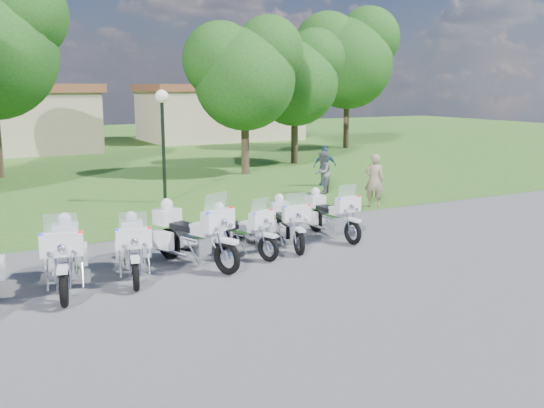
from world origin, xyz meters
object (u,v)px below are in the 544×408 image
motorcycle_1 (65,254)px  bystander_c (325,166)px  motorcycle_4 (240,230)px  motorcycle_6 (331,214)px  motorcycle_5 (287,222)px  bystander_a (374,180)px  bystander_b (322,173)px  motorcycle_2 (133,247)px  motorcycle_3 (192,233)px  lamp_post (162,117)px

motorcycle_1 → bystander_c: bearing=-132.6°
motorcycle_4 → motorcycle_6: (2.89, 0.44, 0.02)m
motorcycle_5 → bystander_c: 9.51m
motorcycle_4 → bystander_a: bystander_a is taller
bystander_b → bystander_c: size_ratio=0.99×
motorcycle_4 → motorcycle_5: (1.41, 0.18, 0.01)m
motorcycle_2 → bystander_b: (8.95, 6.61, 0.15)m
motorcycle_5 → bystander_c: size_ratio=1.36×
motorcycle_2 → motorcycle_6: 5.66m
bystander_b → motorcycle_6: bearing=15.9°
motorcycle_3 → motorcycle_5: (2.73, 0.47, -0.11)m
motorcycle_1 → bystander_b: motorcycle_1 is taller
motorcycle_2 → motorcycle_5: bearing=-157.3°
motorcycle_1 → motorcycle_4: (4.11, 0.66, -0.10)m
motorcycle_4 → motorcycle_5: 1.42m
motorcycle_1 → bystander_a: size_ratio=1.41×
motorcycle_5 → bystander_b: size_ratio=1.37×
motorcycle_2 → bystander_a: (9.15, 3.72, 0.24)m
motorcycle_3 → bystander_b: (7.56, 6.40, 0.07)m
bystander_a → bystander_c: 4.48m
bystander_b → motorcycle_2: bearing=-7.0°
motorcycle_2 → motorcycle_3: bearing=-158.0°
motorcycle_1 → motorcycle_6: motorcycle_1 is taller
bystander_c → motorcycle_6: bearing=74.2°
motorcycle_1 → motorcycle_3: motorcycle_3 is taller
motorcycle_2 → motorcycle_4: size_ratio=1.10×
lamp_post → bystander_c: size_ratio=2.40×
motorcycle_6 → motorcycle_4: bearing=5.0°
motorcycle_4 → bystander_c: size_ratio=1.28×
bystander_c → motorcycle_5: bearing=67.4°
motorcycle_3 → motorcycle_1: bearing=-15.0°
motorcycle_3 → motorcycle_6: motorcycle_3 is taller
motorcycle_2 → motorcycle_3: (1.38, 0.21, 0.09)m
motorcycle_5 → motorcycle_1: bearing=19.8°
motorcycle_3 → bystander_b: motorcycle_3 is taller
motorcycle_1 → bystander_a: bearing=-148.3°
motorcycle_3 → lamp_post: (1.82, 7.49, 2.20)m
motorcycle_1 → bystander_b: (10.36, 6.77, 0.09)m
motorcycle_6 → bystander_a: (3.56, 2.79, 0.25)m
motorcycle_1 → motorcycle_4: bearing=-159.4°
bystander_c → motorcycle_3: bearing=58.4°
motorcycle_5 → lamp_post: 7.45m
motorcycle_1 → motorcycle_5: 5.59m
motorcycle_3 → motorcycle_5: bearing=167.1°
motorcycle_3 → lamp_post: lamp_post is taller
motorcycle_5 → motorcycle_3: bearing=20.8°
motorcycle_4 → bystander_b: (6.25, 6.11, 0.19)m
motorcycle_5 → lamp_post: lamp_post is taller
motorcycle_5 → motorcycle_6: motorcycle_6 is taller
motorcycle_6 → bystander_c: size_ratio=1.40×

